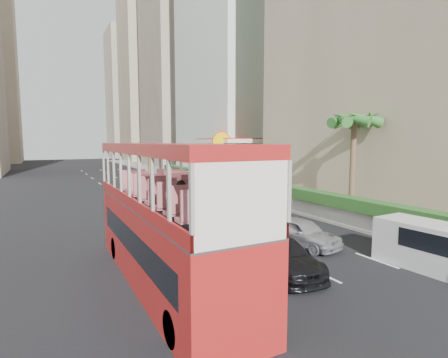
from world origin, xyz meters
TOP-DOWN VIEW (x-y plane):
  - ground_plane at (0.00, 0.00)m, footprint 200.00×200.00m
  - double_decker_bus at (-6.00, 0.00)m, footprint 2.50×11.00m
  - car_silver_lane_a at (-2.07, 5.24)m, footprint 2.05×4.40m
  - car_silver_lane_b at (1.31, 1.20)m, footprint 2.43×4.35m
  - car_black at (-1.64, -1.07)m, footprint 2.45×4.89m
  - van_asset at (0.82, 13.18)m, footprint 2.84×5.30m
  - minibus_near at (0.90, 7.95)m, footprint 2.88×6.07m
  - minibus_far at (4.50, 15.14)m, footprint 2.41×5.87m
  - panel_van_near at (3.94, -3.95)m, footprint 2.10×4.74m
  - panel_van_far at (4.52, 21.71)m, footprint 2.30×4.80m
  - sidewalk at (9.00, 25.00)m, footprint 6.00×120.00m
  - kerb_wall at (6.20, 14.00)m, footprint 0.30×44.00m
  - hedge at (6.20, 14.00)m, footprint 1.10×44.00m
  - palm_tree at (7.80, 4.00)m, footprint 0.36×0.36m
  - shell_station at (10.00, 23.00)m, footprint 6.50×8.00m
  - tower_mid at (18.00, 58.00)m, footprint 16.00×16.00m
  - tower_far_a at (17.00, 82.00)m, footprint 14.00×14.00m
  - tower_far_b at (17.00, 104.00)m, footprint 14.00×14.00m

SIDE VIEW (x-z plane):
  - ground_plane at x=0.00m, z-range 0.00..0.00m
  - car_silver_lane_a at x=-2.07m, z-range -0.70..0.70m
  - car_silver_lane_b at x=1.31m, z-range -0.70..0.70m
  - car_black at x=-1.64m, z-range -0.68..0.68m
  - van_asset at x=0.82m, z-range -0.71..0.71m
  - sidewalk at x=9.00m, z-range 0.00..0.18m
  - kerb_wall at x=6.20m, z-range 0.18..1.18m
  - panel_van_far at x=4.52m, z-range 0.00..1.86m
  - panel_van_near at x=3.94m, z-range 0.00..1.86m
  - minibus_far at x=4.50m, z-range 0.00..2.54m
  - minibus_near at x=0.90m, z-range 0.00..2.59m
  - hedge at x=6.20m, z-range 1.18..1.88m
  - double_decker_bus at x=-6.00m, z-range 0.00..5.06m
  - shell_station at x=10.00m, z-range 0.00..5.50m
  - palm_tree at x=7.80m, z-range 0.18..6.58m
  - tower_far_b at x=17.00m, z-range 0.00..40.00m
  - tower_far_a at x=17.00m, z-range 0.00..44.00m
  - tower_mid at x=18.00m, z-range 0.00..50.00m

